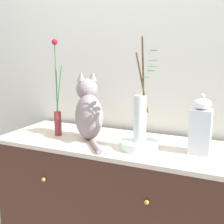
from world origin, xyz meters
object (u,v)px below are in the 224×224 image
Objects in this scene: cat_sitting at (89,111)px; vase_glass_clear at (141,114)px; sideboard at (112,207)px; vase_slim_green at (58,111)px; bowl_porcelain at (139,145)px; jar_lidded_porcelain at (201,127)px.

vase_glass_clear reaches higher than cat_sitting.
sideboard is 0.71m from vase_slim_green.
bowl_porcelain reaches higher than sideboard.
jar_lidded_porcelain is at bearing 2.03° from vase_slim_green.
vase_glass_clear is at bearing -3.89° from vase_slim_green.
vase_slim_green is at bearing 176.20° from bowl_porcelain.
vase_slim_green is at bearing -177.97° from jar_lidded_porcelain.
vase_glass_clear is (0.57, -0.04, 0.04)m from vase_slim_green.
bowl_porcelain is 0.34m from jar_lidded_porcelain.
vase_glass_clear is (0.00, -0.00, 0.18)m from bowl_porcelain.
vase_slim_green is 1.90× the size of jar_lidded_porcelain.
sideboard is 2.32× the size of vase_slim_green.
jar_lidded_porcelain is at bearing 1.42° from cat_sitting.
vase_glass_clear reaches higher than jar_lidded_porcelain.
vase_slim_green is (-0.37, -0.03, 0.60)m from sideboard.
jar_lidded_porcelain is (0.31, 0.07, 0.12)m from bowl_porcelain.
sideboard is 0.78m from jar_lidded_porcelain.
vase_glass_clear is at bearing -8.68° from cat_sitting.
jar_lidded_porcelain reaches higher than sideboard.
sideboard is 6.64× the size of bowl_porcelain.
vase_slim_green is 0.88m from jar_lidded_porcelain.
cat_sitting is (-0.15, -0.02, 0.62)m from sideboard.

